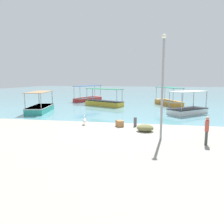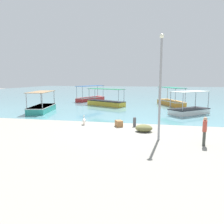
{
  "view_description": "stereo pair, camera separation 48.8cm",
  "coord_description": "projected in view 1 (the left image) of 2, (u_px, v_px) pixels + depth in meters",
  "views": [
    {
      "loc": [
        2.71,
        -15.62,
        3.85
      ],
      "look_at": [
        -0.88,
        3.78,
        0.82
      ],
      "focal_mm": 35.0,
      "sensor_mm": 36.0,
      "label": 1
    },
    {
      "loc": [
        3.19,
        -15.53,
        3.85
      ],
      "look_at": [
        -0.88,
        3.78,
        0.82
      ],
      "focal_mm": 35.0,
      "sensor_mm": 36.0,
      "label": 2
    }
  ],
  "objects": [
    {
      "name": "pelican",
      "position": [
        84.0,
        120.0,
        18.35
      ],
      "size": [
        0.46,
        0.78,
        0.8
      ],
      "color": "#E0997A",
      "rests_on": "ground"
    },
    {
      "name": "fishing_boat_outer",
      "position": [
        188.0,
        109.0,
        24.08
      ],
      "size": [
        4.71,
        4.54,
        2.49
      ],
      "color": "white",
      "rests_on": "harbor_water"
    },
    {
      "name": "cargo_crate",
      "position": [
        120.0,
        124.0,
        17.67
      ],
      "size": [
        0.76,
        0.84,
        0.5
      ],
      "primitive_type": "cube",
      "rotation": [
        0.0,
        0.0,
        5.22
      ],
      "color": "#95653B",
      "rests_on": "ground"
    },
    {
      "name": "ground",
      "position": [
        114.0,
        131.0,
        16.26
      ],
      "size": [
        120.0,
        120.0,
        0.0
      ],
      "primitive_type": "plane",
      "color": "gray"
    },
    {
      "name": "fishing_boat_center",
      "position": [
        104.0,
        102.0,
        31.23
      ],
      "size": [
        6.05,
        4.09,
        2.42
      ],
      "color": "gold",
      "rests_on": "harbor_water"
    },
    {
      "name": "fishing_boat_near_right",
      "position": [
        168.0,
        101.0,
        32.29
      ],
      "size": [
        4.0,
        6.02,
        2.57
      ],
      "color": "orange",
      "rests_on": "harbor_water"
    },
    {
      "name": "lamp_post",
      "position": [
        163.0,
        83.0,
        13.42
      ],
      "size": [
        0.28,
        0.28,
        6.49
      ],
      "color": "gray",
      "rests_on": "ground"
    },
    {
      "name": "net_pile",
      "position": [
        145.0,
        128.0,
        16.07
      ],
      "size": [
        1.25,
        1.06,
        0.51
      ],
      "primitive_type": "ellipsoid",
      "color": "olive",
      "rests_on": "ground"
    },
    {
      "name": "mooring_bollard",
      "position": [
        135.0,
        121.0,
        17.68
      ],
      "size": [
        0.26,
        0.26,
        0.79
      ],
      "color": "#47474C",
      "rests_on": "ground"
    },
    {
      "name": "fishing_boat_far_left",
      "position": [
        40.0,
        108.0,
        25.32
      ],
      "size": [
        3.0,
        5.59,
        2.36
      ],
      "color": "teal",
      "rests_on": "harbor_water"
    },
    {
      "name": "fisherman_standing",
      "position": [
        207.0,
        130.0,
        12.68
      ],
      "size": [
        0.31,
        0.44,
        1.69
      ],
      "color": "#3E433C",
      "rests_on": "ground"
    },
    {
      "name": "harbor_water",
      "position": [
        143.0,
        92.0,
        62.91
      ],
      "size": [
        110.0,
        90.0,
        0.0
      ],
      "primitive_type": "cube",
      "color": "#5C939E",
      "rests_on": "ground"
    },
    {
      "name": "fishing_boat_near_left",
      "position": [
        88.0,
        98.0,
        38.16
      ],
      "size": [
        3.77,
        6.37,
        2.61
      ],
      "color": "red",
      "rests_on": "harbor_water"
    }
  ]
}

